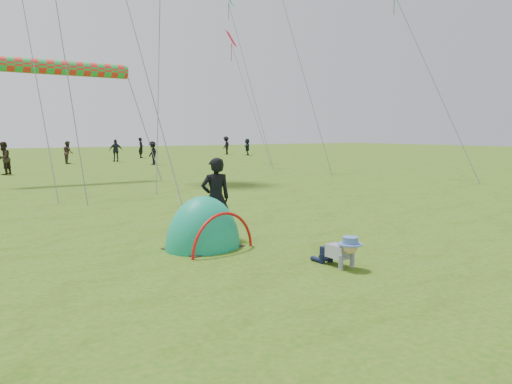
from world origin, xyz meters
TOP-DOWN VIEW (x-y plane):
  - ground at (0.00, 0.00)m, footprint 140.00×140.00m
  - crawling_toddler at (-0.16, 0.48)m, footprint 0.53×0.74m
  - popup_tent at (-1.39, 2.99)m, footprint 1.79×1.58m
  - standing_adult at (-0.77, 3.59)m, footprint 0.69×0.53m
  - crowd_person_1 at (-2.18, 23.44)m, footprint 1.03×1.06m
  - crowd_person_3 at (7.37, 26.68)m, footprint 0.63×1.05m
  - crowd_person_6 at (10.07, 35.76)m, footprint 0.68×0.76m
  - crowd_person_7 at (2.87, 31.02)m, footprint 0.61×0.78m
  - crowd_person_8 at (6.49, 31.61)m, footprint 1.03×0.56m
  - crowd_person_9 at (19.58, 37.47)m, footprint 1.32×1.24m
  - crowd_person_11 at (20.30, 34.73)m, footprint 1.11×1.52m
  - rainbow_tube_kite at (-0.46, 17.76)m, footprint 5.89×0.64m
  - diamond_kite_0 at (13.49, 26.36)m, footprint 1.34×1.34m

SIDE VIEW (x-z plane):
  - ground at x=0.00m, z-range 0.00..0.00m
  - popup_tent at x=-1.39m, z-range -1.00..1.00m
  - crawling_toddler at x=-0.16m, z-range 0.00..0.55m
  - crowd_person_11 at x=20.30m, z-range 0.00..1.59m
  - crowd_person_7 at x=2.87m, z-range 0.00..1.60m
  - crowd_person_3 at x=7.37m, z-range 0.00..1.60m
  - crowd_person_8 at x=6.49m, z-range 0.00..1.67m
  - standing_adult at x=-0.77m, z-range 0.00..1.70m
  - crowd_person_1 at x=-2.18m, z-range 0.00..1.72m
  - crowd_person_6 at x=10.07m, z-range 0.00..1.75m
  - crowd_person_9 at x=19.58m, z-range 0.00..1.80m
  - rainbow_tube_kite at x=-0.46m, z-range 4.68..5.32m
  - diamond_kite_0 at x=13.49m, z-range 8.39..9.49m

